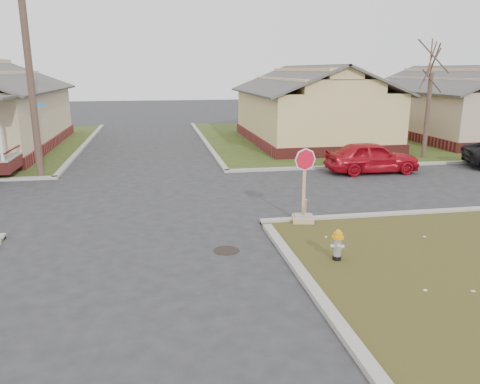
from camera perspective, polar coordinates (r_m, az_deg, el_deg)
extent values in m
plane|color=#28282A|center=(12.14, -12.43, -6.81)|extent=(120.00, 120.00, 0.00)
cube|color=#303F16|center=(36.56, 25.86, 6.38)|extent=(37.00, 19.00, 0.05)
cylinder|color=black|center=(11.77, -1.68, -7.13)|extent=(0.64, 0.64, 0.01)
cube|color=maroon|center=(29.64, 8.41, 6.62)|extent=(7.20, 11.20, 0.60)
cube|color=#DCC181|center=(29.46, 8.53, 9.70)|extent=(7.00, 11.00, 2.60)
cube|color=maroon|center=(34.16, 24.64, 6.50)|extent=(7.20, 11.20, 0.60)
cube|color=#C5AD8E|center=(34.00, 24.93, 9.16)|extent=(7.00, 11.00, 2.60)
cylinder|color=#402E25|center=(20.77, -24.33, 13.76)|extent=(0.28, 0.28, 9.00)
cylinder|color=#402E25|center=(25.45, 21.85, 8.62)|extent=(0.22, 0.22, 4.20)
cylinder|color=black|center=(11.33, 11.72, -7.84)|extent=(0.20, 0.20, 0.09)
cylinder|color=silver|center=(11.24, 11.79, -6.61)|extent=(0.18, 0.18, 0.43)
sphere|color=silver|center=(11.16, 11.84, -5.59)|extent=(0.18, 0.18, 0.18)
cylinder|color=orange|center=(11.15, 11.85, -5.41)|extent=(0.28, 0.28, 0.06)
cylinder|color=orange|center=(11.13, 11.87, -5.09)|extent=(0.20, 0.20, 0.09)
sphere|color=orange|center=(11.11, 11.88, -4.82)|extent=(0.14, 0.14, 0.14)
cube|color=tan|center=(13.91, 7.67, -3.26)|extent=(0.60, 0.60, 0.15)
cube|color=gray|center=(13.88, 7.68, -2.90)|extent=(0.49, 0.49, 0.04)
cube|color=tan|center=(13.63, 7.82, 0.94)|extent=(0.09, 0.04, 2.05)
cylinder|color=red|center=(13.44, 7.98, 3.93)|extent=(0.55, 0.24, 0.59)
cylinder|color=silver|center=(13.45, 7.96, 3.94)|extent=(0.62, 0.27, 0.66)
imported|color=#AC0C18|center=(21.25, 15.77, 4.12)|extent=(4.05, 1.69, 1.37)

